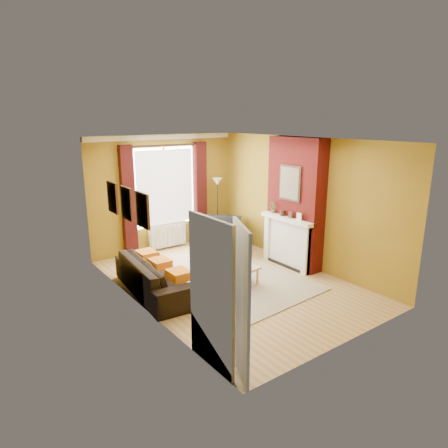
{
  "coord_description": "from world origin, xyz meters",
  "views": [
    {
      "loc": [
        -4.48,
        -5.9,
        3.2
      ],
      "look_at": [
        0.0,
        0.25,
        1.15
      ],
      "focal_mm": 32.0,
      "sensor_mm": 36.0,
      "label": 1
    }
  ],
  "objects": [
    {
      "name": "armchair",
      "position": [
        1.0,
        1.8,
        0.38
      ],
      "size": [
        1.53,
        1.54,
        0.75
      ],
      "primitive_type": "imported",
      "rotation": [
        0.0,
        0.0,
        3.97
      ],
      "color": "black",
      "rests_on": "ground"
    },
    {
      "name": "sofa",
      "position": [
        -1.42,
        0.47,
        0.33
      ],
      "size": [
        1.06,
        2.31,
        0.65
      ],
      "primitive_type": "imported",
      "rotation": [
        0.0,
        0.0,
        1.49
      ],
      "color": "black",
      "rests_on": "ground"
    },
    {
      "name": "mug",
      "position": [
        0.24,
        0.1,
        0.43
      ],
      "size": [
        0.14,
        0.14,
        0.1
      ],
      "primitive_type": "imported",
      "rotation": [
        0.0,
        0.0,
        0.49
      ],
      "color": "#999999",
      "rests_on": "coffee_table"
    },
    {
      "name": "wicker_stool",
      "position": [
        0.78,
        1.94,
        0.24
      ],
      "size": [
        0.47,
        0.47,
        0.47
      ],
      "rotation": [
        0.0,
        0.0,
        0.27
      ],
      "color": "olive",
      "rests_on": "ground"
    },
    {
      "name": "book_b",
      "position": [
        0.0,
        0.5,
        0.39
      ],
      "size": [
        0.3,
        0.32,
        0.02
      ],
      "primitive_type": "imported",
      "rotation": [
        0.0,
        0.0,
        -0.52
      ],
      "color": "#999999",
      "rests_on": "coffee_table"
    },
    {
      "name": "tv_remote",
      "position": [
        -0.02,
        0.22,
        0.39
      ],
      "size": [
        0.14,
        0.18,
        0.02
      ],
      "rotation": [
        0.0,
        0.0,
        0.54
      ],
      "color": "#242427",
      "rests_on": "coffee_table"
    },
    {
      "name": "book_a",
      "position": [
        -0.14,
        -0.17,
        0.4
      ],
      "size": [
        0.22,
        0.28,
        0.03
      ],
      "primitive_type": "imported",
      "rotation": [
        0.0,
        0.0,
        0.06
      ],
      "color": "#999999",
      "rests_on": "coffee_table"
    },
    {
      "name": "coffee_table",
      "position": [
        0.04,
        0.07,
        0.34
      ],
      "size": [
        0.7,
        1.2,
        0.38
      ],
      "rotation": [
        0.0,
        0.0,
        0.11
      ],
      "color": "#D9AD7D",
      "rests_on": "ground"
    },
    {
      "name": "floor_lamp",
      "position": [
        1.35,
        2.4,
        1.33
      ],
      "size": [
        0.29,
        0.29,
        1.69
      ],
      "rotation": [
        0.0,
        0.0,
        0.18
      ],
      "color": "black",
      "rests_on": "ground"
    },
    {
      "name": "striped_rug",
      "position": [
        0.03,
        0.16,
        0.01
      ],
      "size": [
        2.62,
        3.47,
        0.02
      ],
      "rotation": [
        0.0,
        0.0,
        0.07
      ],
      "color": "teal",
      "rests_on": "ground"
    },
    {
      "name": "ground",
      "position": [
        0.0,
        0.0,
        0.0
      ],
      "size": [
        5.5,
        5.5,
        0.0
      ],
      "primitive_type": "plane",
      "color": "olive",
      "rests_on": "ground"
    },
    {
      "name": "room_walls",
      "position": [
        0.63,
        0.28,
        1.38
      ],
      "size": [
        3.82,
        5.54,
        2.83
      ],
      "color": "olive",
      "rests_on": "ground"
    }
  ]
}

